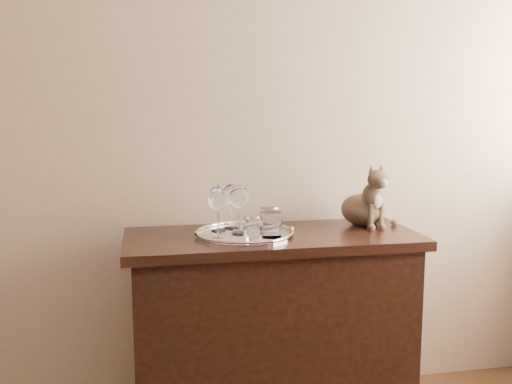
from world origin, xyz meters
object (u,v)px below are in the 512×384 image
Objects in this scene: wine_glass_a at (218,208)px; tumbler_a at (270,224)px; wine_glass_d at (239,209)px; tray at (245,234)px; wine_glass_c at (218,212)px; tumbler_c at (271,220)px; sideboard at (272,333)px; wine_glass_b at (231,206)px; tumbler_b at (253,228)px; cat at (363,194)px.

wine_glass_a reaches higher than tumbler_a.
tumbler_a is (0.11, -0.08, -0.05)m from wine_glass_d.
wine_glass_c is (-0.11, -0.03, 0.10)m from tray.
tumbler_a is 1.01× the size of tumbler_c.
wine_glass_d is at bearing -179.89° from sideboard.
wine_glass_d is (0.01, -0.11, 0.01)m from wine_glass_b.
wine_glass_c reaches higher than tumbler_a.
wine_glass_c is (-0.01, -0.10, -0.00)m from wine_glass_a.
wine_glass_d is (0.08, -0.06, 0.00)m from wine_glass_a.
tumbler_b is (-0.10, -0.09, 0.48)m from sideboard.
cat is at bearing -1.14° from wine_glass_b.
tumbler_c is (0.23, 0.05, -0.05)m from wine_glass_c.
wine_glass_d is 0.58m from cat.
wine_glass_b is at bearing 147.21° from tumbler_c.
tray is 4.07× the size of tumbler_c.
tumbler_b is (-0.07, -0.02, -0.01)m from tumbler_a.
sideboard is at bearing 0.11° from wine_glass_d.
wine_glass_a is 0.10m from wine_glass_c.
tumbler_a is 0.08m from tumbler_b.
wine_glass_d is at bearing -40.48° from wine_glass_a.
wine_glass_c is 0.24m from tumbler_c.
tumbler_b is (0.04, -0.09, -0.06)m from wine_glass_d.
tray is 4.02× the size of tumbler_a.
tumbler_c is at bearing 12.01° from wine_glass_c.
tumbler_a is at bearing -104.04° from tumbler_c.
tumbler_b reaches higher than sideboard.
wine_glass_c is 0.70× the size of cat.
wine_glass_d is at bearing 176.90° from cat.
cat is at bearing 10.26° from tray.
tumbler_c is at bearing -13.36° from wine_glass_a.
wine_glass_b is 0.58m from cat.
sideboard is at bearing -0.49° from tray.
cat reaches higher than sideboard.
wine_glass_b reaches higher than tray.
tumbler_a reaches higher than tumbler_c.
wine_glass_a is at bearing 143.38° from tumbler_a.
wine_glass_c is 0.67m from cat.
wine_glass_c is 2.30× the size of tumbler_b.
wine_glass_a is 0.20m from tumbler_b.
wine_glass_b is 0.23m from tumbler_a.
wine_glass_a is 2.32× the size of tumbler_b.
wine_glass_c is at bearing -159.48° from wine_glass_d.
wine_glass_d reaches higher than wine_glass_a.
cat is at bearing 21.10° from tumbler_a.
cat reaches higher than tumbler_a.
tray is 2.00× the size of wine_glass_d.
wine_glass_b is at bearing 62.50° from wine_glass_c.
wine_glass_a reaches higher than wine_glass_c.
wine_glass_c is 1.95× the size of tumbler_a.
tumbler_a is at bearing -36.62° from wine_glass_a.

